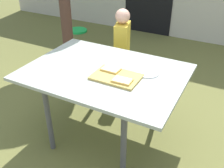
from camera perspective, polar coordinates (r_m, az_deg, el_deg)
ground_plane at (r=2.59m, az=-1.40°, el=-11.34°), size 16.00×16.00×0.00m
dining_table at (r=2.20m, az=-1.61°, el=1.33°), size 1.31×0.95×0.72m
cutting_board at (r=2.06m, az=0.94°, el=1.58°), size 0.37×0.26×0.02m
pizza_slice_far_left at (r=2.14m, az=-0.25°, el=3.25°), size 0.15×0.10×0.02m
pizza_slice_near_right at (r=1.98m, az=2.20°, el=0.79°), size 0.15×0.10×0.02m
plate_white_right at (r=2.16m, az=7.70°, el=2.54°), size 0.20×0.20×0.01m
child_left at (r=2.93m, az=2.18°, el=7.63°), size 0.20×0.27×1.03m
garden_hose_coil at (r=5.22m, az=-7.48°, el=11.49°), size 0.36×0.36×0.04m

